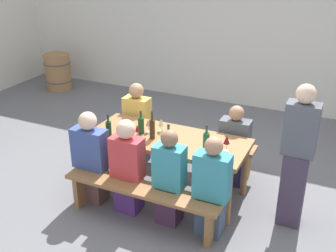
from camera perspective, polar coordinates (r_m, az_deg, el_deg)
name	(u,v)px	position (r m, az deg, el deg)	size (l,w,h in m)	color
ground_plane	(168,191)	(5.35, 0.00, -8.83)	(24.00, 24.00, 0.00)	slate
back_wall	(248,19)	(7.82, 10.96, 14.13)	(14.00, 0.20, 3.20)	silver
tasting_table	(168,144)	(5.01, 0.00, -2.42)	(1.92, 0.79, 0.75)	olive
bench_near	(141,195)	(4.64, -3.67, -9.42)	(1.82, 0.30, 0.45)	olive
bench_far	(189,144)	(5.73, 2.94, -2.42)	(1.82, 0.30, 0.45)	olive
wine_bottle_0	(206,142)	(4.61, 5.23, -2.18)	(0.07, 0.07, 0.33)	#234C2D
wine_bottle_1	(109,129)	(4.98, -8.12, -0.42)	(0.07, 0.07, 0.30)	#143319
wine_bottle_2	(141,125)	(5.05, -3.72, 0.14)	(0.08, 0.08, 0.29)	#194723
wine_bottle_3	(168,142)	(4.59, 0.06, -2.16)	(0.08, 0.08, 0.33)	#234C2D
wine_bottle_4	(152,128)	(4.90, -2.18, -0.34)	(0.07, 0.07, 0.35)	#332814
wine_glass_0	(227,140)	(4.65, 8.04, -1.93)	(0.07, 0.07, 0.19)	silver
wine_glass_1	(137,129)	(4.96, -4.24, -0.39)	(0.06, 0.06, 0.15)	silver
wine_glass_2	(161,123)	(5.09, -0.95, 0.46)	(0.07, 0.07, 0.17)	silver
wine_glass_3	(148,123)	(5.07, -2.72, 0.40)	(0.06, 0.06, 0.17)	silver
wine_glass_4	(162,133)	(4.83, -0.79, -0.93)	(0.07, 0.07, 0.16)	silver
seated_guest_near_0	(91,160)	(5.00, -10.50, -4.56)	(0.42, 0.24, 1.15)	brown
seated_guest_near_1	(128,168)	(4.75, -5.55, -5.78)	(0.37, 0.24, 1.14)	#4D2870
seated_guest_near_2	(169,180)	(4.55, 0.19, -7.36)	(0.33, 0.24, 1.12)	#452743
seated_guest_near_3	(212,190)	(4.40, 5.98, -8.65)	(0.37, 0.24, 1.14)	#3C4E66
seated_guest_far_0	(137,125)	(5.80, -4.20, 0.15)	(0.36, 0.24, 1.16)	#2D4E5E
seated_guest_far_1	(234,148)	(5.34, 9.04, -2.96)	(0.38, 0.24, 1.07)	#302A52
standing_host	(297,159)	(4.61, 17.21, -4.36)	(0.34, 0.24, 1.63)	#3F3348
wine_barrel	(58,72)	(9.10, -14.83, 7.22)	(0.57, 0.57, 0.75)	#9E7247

